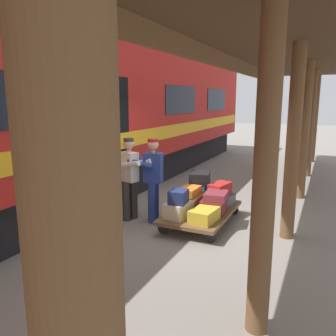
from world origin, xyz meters
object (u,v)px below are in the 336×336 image
Objects in this scene: suitcase_yellow_case at (205,215)px; suitcase_black_hardshell at (200,178)px; suitcase_olive_duffel at (199,197)px; porter_in_overalls at (152,177)px; train_car at (61,117)px; luggage_cart at (201,212)px; suitcase_cream_canvas at (179,210)px; suitcase_slate_roller at (222,199)px; suitcase_maroon_trunk at (214,206)px; suitcase_burgundy_valise at (216,196)px; porter_by_door at (130,176)px; suitcase_orange_carryall at (190,191)px; suitcase_red_plastic at (220,189)px; suitcase_navy_fabric at (178,197)px; suitcase_brown_leather at (189,202)px; suitcase_teal_softside at (199,188)px.

suitcase_yellow_case is 1.23× the size of suitcase_black_hardshell.
porter_in_overalls is at bearing 49.32° from suitcase_olive_duffel.
luggage_cart is at bearing 179.94° from train_car.
suitcase_black_hardshell is (-0.02, -1.10, 0.39)m from suitcase_cream_canvas.
suitcase_slate_roller reaches higher than luggage_cart.
suitcase_burgundy_valise is at bearing -169.99° from suitcase_maroon_trunk.
suitcase_olive_duffel is at bearing -90.00° from suitcase_cream_canvas.
luggage_cart is at bearing -164.74° from porter_by_door.
suitcase_orange_carryall reaches higher than suitcase_maroon_trunk.
suitcase_red_plastic is (-0.22, -0.52, 0.39)m from luggage_cart.
train_car is 12.27× the size of porter_by_door.
suitcase_navy_fabric is (0.51, 0.04, 0.29)m from suitcase_yellow_case.
suitcase_brown_leather reaches higher than suitcase_cream_canvas.
suitcase_navy_fabric reaches higher than suitcase_cream_canvas.
suitcase_teal_softside is at bearing -45.44° from suitcase_burgundy_valise.
suitcase_maroon_trunk is 0.83m from suitcase_black_hardshell.
suitcase_yellow_case is at bearing 91.97° from suitcase_red_plastic.
suitcase_navy_fabric is at bearing 107.96° from suitcase_cream_canvas.
suitcase_red_plastic is at bearing 175.74° from suitcase_olive_duffel.
suitcase_black_hardshell is (-0.02, 0.03, 0.24)m from suitcase_teal_softside.
porter_in_overalls is at bearing 33.86° from suitcase_slate_roller.
porter_in_overalls is (0.73, 0.81, 0.12)m from suitcase_black_hardshell.
suitcase_teal_softside is (0.00, -0.02, 0.21)m from suitcase_olive_duffel.
porter_by_door is at bearing 169.40° from train_car.
suitcase_slate_roller is 0.86× the size of suitcase_burgundy_valise.
suitcase_burgundy_valise is (-3.80, -0.00, -1.44)m from train_car.
suitcase_slate_roller is 0.83× the size of suitcase_orange_carryall.
suitcase_yellow_case is at bearing 171.54° from train_car.
suitcase_burgundy_valise is 0.97× the size of suitcase_orange_carryall.
porter_in_overalls is (1.26, 0.27, 0.31)m from suitcase_burgundy_valise.
suitcase_slate_roller is (-0.52, 0.00, 0.02)m from suitcase_olive_duffel.
porter_in_overalls is at bearing 18.75° from suitcase_orange_carryall.
suitcase_maroon_trunk is at bearing -167.01° from porter_by_door.
suitcase_maroon_trunk is 0.79m from suitcase_teal_softside.
suitcase_cream_canvas reaches higher than suitcase_yellow_case.
suitcase_cream_canvas is at bearing 90.00° from suitcase_brown_leather.
suitcase_yellow_case is 1.35× the size of suitcase_slate_roller.
suitcase_yellow_case is 1.20× the size of suitcase_teal_softside.
suitcase_teal_softside is 0.31× the size of porter_by_door.
suitcase_orange_carryall is (0.51, 0.02, 0.24)m from suitcase_maroon_trunk.
suitcase_red_plastic reaches higher than suitcase_yellow_case.
suitcase_orange_carryall is 0.60m from suitcase_teal_softside.
suitcase_teal_softside is (0.01, -0.59, -0.08)m from suitcase_orange_carryall.
suitcase_brown_leather is 0.59m from suitcase_teal_softside.
suitcase_slate_roller is at bearing -150.65° from porter_by_door.
train_car is 4.15m from suitcase_yellow_case.
luggage_cart is at bearing 114.45° from suitcase_teal_softside.
luggage_cart is 0.71m from suitcase_teal_softside.
suitcase_slate_roller is (0.00, -1.11, -0.01)m from suitcase_yellow_case.
suitcase_maroon_trunk is at bearing 132.50° from suitcase_black_hardshell.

